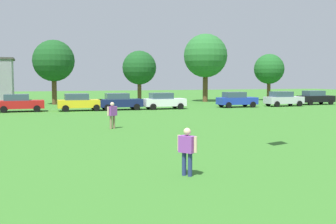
{
  "coord_description": "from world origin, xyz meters",
  "views": [
    {
      "loc": [
        -1.5,
        3.0,
        3.2
      ],
      "look_at": [
        1.43,
        12.01,
        2.43
      ],
      "focal_mm": 44.91,
      "sensor_mm": 36.0,
      "label": 1
    }
  ],
  "objects_px": {
    "adult_bystander": "(187,147)",
    "tree_far_right": "(269,69)",
    "parked_car_blue_5": "(236,99)",
    "tree_right": "(205,56)",
    "parked_car_silver_6": "(283,99)",
    "parked_car_black_7": "(315,97)",
    "tree_center_left": "(54,61)",
    "bystander_near_trees": "(112,113)",
    "parked_car_navy_3": "(120,101)",
    "tree_center_right": "(139,68)",
    "parked_car_white_4": "(164,101)",
    "parked_car_yellow_2": "(79,102)",
    "parked_car_red_1": "(20,103)"
  },
  "relations": [
    {
      "from": "parked_car_navy_3",
      "to": "tree_center_left",
      "type": "distance_m",
      "value": 13.24
    },
    {
      "from": "adult_bystander",
      "to": "tree_far_right",
      "type": "distance_m",
      "value": 48.32
    },
    {
      "from": "parked_car_yellow_2",
      "to": "tree_right",
      "type": "xyz_separation_m",
      "value": [
        18.01,
        10.95,
        5.32
      ]
    },
    {
      "from": "parked_car_blue_5",
      "to": "tree_right",
      "type": "height_order",
      "value": "tree_right"
    },
    {
      "from": "adult_bystander",
      "to": "parked_car_navy_3",
      "type": "xyz_separation_m",
      "value": [
        3.62,
        28.88,
        -0.08
      ]
    },
    {
      "from": "parked_car_black_7",
      "to": "tree_right",
      "type": "bearing_deg",
      "value": 136.18
    },
    {
      "from": "parked_car_yellow_2",
      "to": "parked_car_silver_6",
      "type": "height_order",
      "value": "same"
    },
    {
      "from": "parked_car_white_4",
      "to": "tree_center_right",
      "type": "distance_m",
      "value": 11.02
    },
    {
      "from": "adult_bystander",
      "to": "parked_car_yellow_2",
      "type": "distance_m",
      "value": 28.95
    },
    {
      "from": "parked_car_red_1",
      "to": "tree_center_left",
      "type": "height_order",
      "value": "tree_center_left"
    },
    {
      "from": "tree_right",
      "to": "adult_bystander",
      "type": "bearing_deg",
      "value": -113.86
    },
    {
      "from": "parked_car_silver_6",
      "to": "parked_car_black_7",
      "type": "height_order",
      "value": "same"
    },
    {
      "from": "adult_bystander",
      "to": "tree_far_right",
      "type": "height_order",
      "value": "tree_far_right"
    },
    {
      "from": "parked_car_blue_5",
      "to": "tree_center_left",
      "type": "bearing_deg",
      "value": 149.17
    },
    {
      "from": "parked_car_black_7",
      "to": "tree_center_left",
      "type": "xyz_separation_m",
      "value": [
        -30.04,
        9.89,
        4.41
      ]
    },
    {
      "from": "adult_bystander",
      "to": "bystander_near_trees",
      "type": "height_order",
      "value": "bystander_near_trees"
    },
    {
      "from": "parked_car_yellow_2",
      "to": "parked_car_black_7",
      "type": "distance_m",
      "value": 28.29
    },
    {
      "from": "parked_car_navy_3",
      "to": "parked_car_silver_6",
      "type": "relative_size",
      "value": 1.0
    },
    {
      "from": "bystander_near_trees",
      "to": "parked_car_blue_5",
      "type": "distance_m",
      "value": 22.5
    },
    {
      "from": "parked_car_yellow_2",
      "to": "parked_car_silver_6",
      "type": "xyz_separation_m",
      "value": [
        22.82,
        -0.33,
        0.0
      ]
    },
    {
      "from": "bystander_near_trees",
      "to": "parked_car_navy_3",
      "type": "distance_m",
      "value": 15.76
    },
    {
      "from": "parked_car_red_1",
      "to": "parked_car_blue_5",
      "type": "relative_size",
      "value": 1.0
    },
    {
      "from": "parked_car_silver_6",
      "to": "tree_center_left",
      "type": "distance_m",
      "value": 27.44
    },
    {
      "from": "adult_bystander",
      "to": "parked_car_white_4",
      "type": "bearing_deg",
      "value": -51.61
    },
    {
      "from": "parked_car_white_4",
      "to": "tree_right",
      "type": "bearing_deg",
      "value": 49.98
    },
    {
      "from": "parked_car_navy_3",
      "to": "parked_car_blue_5",
      "type": "xyz_separation_m",
      "value": [
        12.98,
        -0.12,
        0.0
      ]
    },
    {
      "from": "tree_far_right",
      "to": "tree_center_left",
      "type": "bearing_deg",
      "value": 179.5
    },
    {
      "from": "parked_car_navy_3",
      "to": "parked_car_white_4",
      "type": "relative_size",
      "value": 1.0
    },
    {
      "from": "parked_car_yellow_2",
      "to": "parked_car_white_4",
      "type": "relative_size",
      "value": 1.0
    },
    {
      "from": "parked_car_silver_6",
      "to": "tree_far_right",
      "type": "distance_m",
      "value": 12.62
    },
    {
      "from": "tree_right",
      "to": "tree_center_left",
      "type": "bearing_deg",
      "value": 179.85
    },
    {
      "from": "bystander_near_trees",
      "to": "parked_car_navy_3",
      "type": "xyz_separation_m",
      "value": [
        3.58,
        15.35,
        -0.14
      ]
    },
    {
      "from": "bystander_near_trees",
      "to": "parked_car_navy_3",
      "type": "height_order",
      "value": "bystander_near_trees"
    },
    {
      "from": "parked_car_black_7",
      "to": "tree_center_right",
      "type": "height_order",
      "value": "tree_center_right"
    },
    {
      "from": "parked_car_red_1",
      "to": "tree_center_right",
      "type": "relative_size",
      "value": 0.65
    },
    {
      "from": "parked_car_white_4",
      "to": "tree_center_left",
      "type": "height_order",
      "value": "tree_center_left"
    },
    {
      "from": "parked_car_silver_6",
      "to": "tree_center_right",
      "type": "bearing_deg",
      "value": 143.81
    },
    {
      "from": "tree_center_right",
      "to": "tree_far_right",
      "type": "bearing_deg",
      "value": 2.01
    },
    {
      "from": "parked_car_white_4",
      "to": "parked_car_silver_6",
      "type": "bearing_deg",
      "value": 0.02
    },
    {
      "from": "adult_bystander",
      "to": "parked_car_blue_5",
      "type": "xyz_separation_m",
      "value": [
        16.6,
        28.76,
        -0.08
      ]
    },
    {
      "from": "adult_bystander",
      "to": "parked_car_blue_5",
      "type": "bearing_deg",
      "value": -65.67
    },
    {
      "from": "tree_center_left",
      "to": "tree_center_right",
      "type": "bearing_deg",
      "value": -5.09
    },
    {
      "from": "parked_car_red_1",
      "to": "parked_car_yellow_2",
      "type": "distance_m",
      "value": 5.54
    },
    {
      "from": "adult_bystander",
      "to": "parked_car_navy_3",
      "type": "relative_size",
      "value": 0.37
    },
    {
      "from": "parked_car_blue_5",
      "to": "parked_car_silver_6",
      "type": "bearing_deg",
      "value": -1.33
    },
    {
      "from": "parked_car_blue_5",
      "to": "tree_right",
      "type": "distance_m",
      "value": 12.38
    },
    {
      "from": "tree_right",
      "to": "tree_far_right",
      "type": "relative_size",
      "value": 1.38
    },
    {
      "from": "parked_car_silver_6",
      "to": "tree_center_right",
      "type": "relative_size",
      "value": 0.65
    },
    {
      "from": "tree_right",
      "to": "tree_center_right",
      "type": "bearing_deg",
      "value": -174.69
    },
    {
      "from": "bystander_near_trees",
      "to": "parked_car_white_4",
      "type": "xyz_separation_m",
      "value": [
        8.13,
        15.09,
        -0.14
      ]
    }
  ]
}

